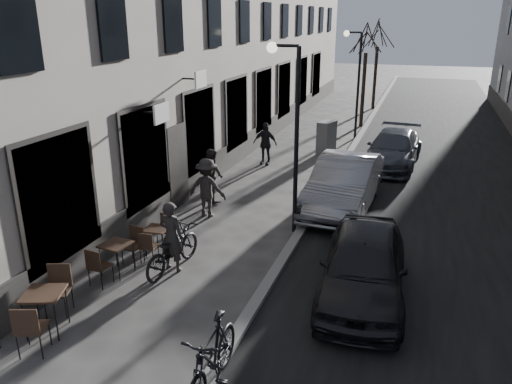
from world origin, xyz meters
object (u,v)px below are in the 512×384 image
Objects in this scene: bistro_set_b at (117,255)px; pedestrian_mid at (207,188)px; pedestrian_near at (212,175)px; car_mid at (344,183)px; bistro_set_c at (157,238)px; car_near at (364,265)px; pedestrian_far at (265,144)px; tree_far at (378,34)px; streetlamp_near at (291,119)px; streetlamp_far at (355,73)px; tree_near at (367,38)px; car_far at (393,149)px; bistro_set_a at (46,308)px; moped at (212,359)px; utility_cabinet at (326,138)px; bicycle at (172,249)px.

bistro_set_b is 4.02m from pedestrian_mid.
car_mid is (4.15, 0.69, -0.06)m from pedestrian_near.
bistro_set_c is 0.32× the size of car_near.
pedestrian_mid is 1.03× the size of pedestrian_far.
tree_far reaches higher than pedestrian_near.
streetlamp_near is 2.86× the size of pedestrian_mid.
streetlamp_far reaches higher than pedestrian_mid.
streetlamp_far reaches higher than pedestrian_far.
car_far is at bearing -73.51° from tree_near.
tree_near reaches higher than bistro_set_c.
streetlamp_far is at bearing 60.88° from bistro_set_a.
pedestrian_far is at bearing -100.41° from tree_far.
pedestrian_near is 0.40× the size of car_near.
car_near is at bearing -73.62° from car_mid.
pedestrian_far is at bearing 68.54° from bistro_set_a.
bistro_set_c is (-2.77, -14.42, -2.74)m from streetlamp_far.
tree_near is at bearing -68.44° from pedestrian_near.
tree_near reaches higher than moped.
tree_near reaches higher than bistro_set_b.
streetlamp_near reaches higher than car_near.
utility_cabinet reaches higher than bistro_set_c.
streetlamp_far is at bearing -90.46° from tree_far.
streetlamp_far reaches higher than pedestrian_near.
tree_far is 12.98m from utility_cabinet.
streetlamp_far is at bearing 95.63° from car_near.
tree_near is 18.15m from bistro_set_c.
tree_near is at bearing 89.81° from moped.
car_near is at bearing -85.18° from car_far.
bistro_set_b is (-3.18, -18.68, -4.19)m from tree_near.
pedestrian_mid is at bearing 80.67° from bistro_set_c.
car_far reaches higher than bistro_set_c.
bistro_set_c is at bearing 86.03° from pedestrian_mid.
utility_cabinet is at bearing -73.98° from pedestrian_near.
streetlamp_far is 18.53m from bistro_set_a.
streetlamp_far is 3.63× the size of bistro_set_c.
car_far is at bearing 71.72° from bistro_set_b.
car_near is (2.40, -14.86, -2.43)m from streetlamp_far.
streetlamp_far is at bearing -102.55° from pedestrian_mid.
tree_near is 3.31× the size of pedestrian_far.
bistro_set_a is (-3.08, -18.08, -2.64)m from streetlamp_far.
bistro_set_c is 0.98× the size of utility_cabinet.
bicycle is (1.12, 0.59, 0.06)m from bistro_set_b.
bistro_set_b is 4.64m from moped.
bistro_set_b is 0.32× the size of car_mid.
bicycle is (-2.06, -18.08, -4.14)m from tree_near.
pedestrian_near is at bearing -92.05° from utility_cabinet.
bistro_set_a is at bearing -153.20° from car_near.
utility_cabinet is 0.69× the size of moped.
car_mid is at bearing 61.41° from bistro_set_b.
streetlamp_near reaches higher than bistro_set_b.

